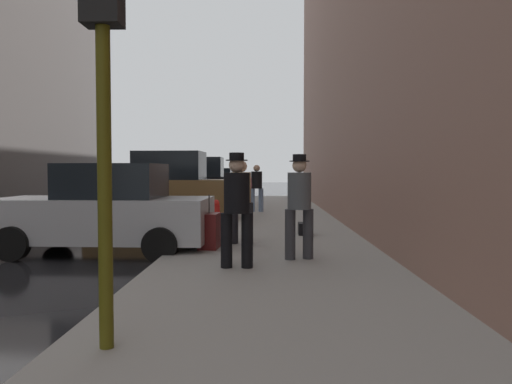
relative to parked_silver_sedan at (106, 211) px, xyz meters
name	(u,v)px	position (x,y,z in m)	size (l,w,h in m)	color
sidewalk	(274,252)	(3.35, -0.19, -0.77)	(4.00, 40.00, 0.15)	gray
parked_silver_sedan	(106,211)	(0.00, 0.00, 0.00)	(4.25, 2.16, 1.79)	#B7BABF
parked_bronze_suv	(165,190)	(0.00, 5.82, 0.18)	(4.66, 2.17, 2.25)	brown
parked_black_suv	(196,184)	(0.00, 12.55, 0.18)	(4.61, 2.08, 2.25)	black
parked_blue_sedan	(213,184)	(0.00, 19.49, 0.00)	(4.24, 2.13, 1.79)	navy
parked_red_hatchback	(222,182)	(0.00, 25.70, 0.00)	(4.21, 2.07, 1.79)	#B2191E
fire_hydrant	(216,213)	(1.80, 3.84, -0.35)	(0.42, 0.22, 0.70)	red
traffic_light	(103,37)	(1.85, -5.65, 1.91)	(0.32, 0.32, 3.60)	#514C0F
pedestrian_in_tan_coat	(241,197)	(2.68, 0.36, 0.26)	(0.53, 0.48, 1.71)	black
pedestrian_with_beanie	(299,201)	(3.76, -1.38, 0.29)	(0.53, 0.49, 1.78)	#333338
pedestrian_with_fedora	(237,204)	(2.75, -2.16, 0.29)	(0.50, 0.40, 1.78)	black
pedestrian_in_jeans	(257,186)	(2.82, 8.40, 0.26)	(0.52, 0.45, 1.71)	#728CB2
rolling_suitcase	(209,231)	(2.10, -0.25, -0.36)	(0.40, 0.59, 1.04)	#591414
duffel_bag	(305,229)	(4.11, 1.85, -0.56)	(0.32, 0.44, 0.28)	black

